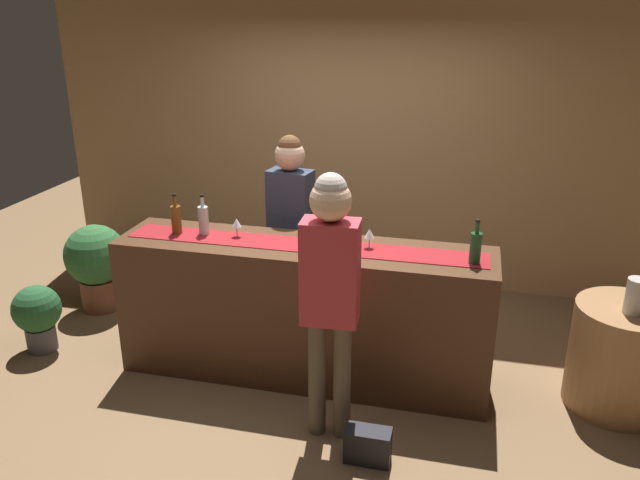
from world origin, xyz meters
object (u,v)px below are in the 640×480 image
at_px(potted_plant_small, 37,314).
at_px(handbag, 368,445).
at_px(wine_bottle_green, 475,247).
at_px(wine_bottle_clear, 203,220).
at_px(customer_sipping, 330,281).
at_px(potted_plant_tall, 96,261).
at_px(wine_glass_mid_counter, 369,234).
at_px(wine_bottle_amber, 176,219).
at_px(vase_on_side_table, 636,296).
at_px(wine_glass_near_customer, 237,223).
at_px(bartender, 291,216).
at_px(round_side_table, 621,357).

height_order(potted_plant_small, handbag, potted_plant_small).
bearing_deg(potted_plant_small, handbag, -13.87).
distance_m(wine_bottle_green, handbag, 1.41).
distance_m(wine_bottle_clear, customer_sipping, 1.30).
distance_m(wine_bottle_clear, potted_plant_tall, 1.59).
bearing_deg(wine_glass_mid_counter, wine_bottle_green, -8.54).
bearing_deg(potted_plant_tall, wine_glass_mid_counter, -12.36).
bearing_deg(wine_bottle_green, wine_bottle_amber, 178.12).
distance_m(wine_glass_mid_counter, handbag, 1.38).
bearing_deg(wine_bottle_green, vase_on_side_table, 6.34).
distance_m(wine_glass_mid_counter, vase_on_side_table, 1.75).
bearing_deg(wine_glass_mid_counter, potted_plant_small, -175.20).
bearing_deg(handbag, wine_bottle_clear, 147.17).
xyz_separation_m(wine_bottle_green, vase_on_side_table, (1.02, 0.11, -0.28)).
bearing_deg(wine_glass_near_customer, wine_bottle_green, -3.47).
relative_size(wine_bottle_green, vase_on_side_table, 1.26).
xyz_separation_m(customer_sipping, potted_plant_small, (-2.47, 0.47, -0.76)).
bearing_deg(bartender, vase_on_side_table, 176.81).
relative_size(potted_plant_tall, handbag, 2.83).
relative_size(wine_bottle_clear, wine_glass_mid_counter, 2.10).
distance_m(potted_plant_tall, potted_plant_small, 0.79).
bearing_deg(vase_on_side_table, wine_bottle_green, -173.66).
bearing_deg(wine_bottle_clear, handbag, -32.83).
bearing_deg(wine_bottle_clear, potted_plant_small, -171.18).
relative_size(wine_bottle_clear, potted_plant_small, 0.55).
xyz_separation_m(wine_glass_mid_counter, customer_sipping, (-0.12, -0.69, -0.06)).
distance_m(wine_bottle_amber, customer_sipping, 1.45).
bearing_deg(potted_plant_small, wine_bottle_amber, 8.77).
bearing_deg(potted_plant_tall, wine_bottle_amber, -27.86).
bearing_deg(customer_sipping, vase_on_side_table, 17.54).
bearing_deg(bartender, round_side_table, 178.61).
xyz_separation_m(wine_bottle_amber, handbag, (1.59, -0.86, -1.03)).
distance_m(wine_bottle_amber, vase_on_side_table, 3.16).
relative_size(wine_bottle_green, handbag, 1.08).
bearing_deg(round_side_table, potted_plant_small, -175.98).
xyz_separation_m(round_side_table, handbag, (-1.56, -0.99, -0.26)).
distance_m(vase_on_side_table, handbag, 1.95).
relative_size(wine_bottle_amber, wine_glass_mid_counter, 2.10).
xyz_separation_m(wine_bottle_green, potted_plant_small, (-3.30, -0.11, -0.83)).
distance_m(wine_glass_near_customer, wine_glass_mid_counter, 0.96).
relative_size(wine_bottle_green, potted_plant_small, 0.55).
distance_m(customer_sipping, round_side_table, 2.13).
relative_size(wine_bottle_clear, wine_glass_near_customer, 2.10).
relative_size(wine_glass_mid_counter, potted_plant_small, 0.26).
xyz_separation_m(round_side_table, vase_on_side_table, (-0.00, -0.08, 0.49)).
height_order(bartender, potted_plant_tall, bartender).
height_order(wine_bottle_clear, wine_bottle_green, same).
relative_size(potted_plant_tall, potted_plant_small, 1.44).
bearing_deg(potted_plant_small, round_side_table, 4.02).
bearing_deg(wine_bottle_green, wine_bottle_clear, 176.98).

